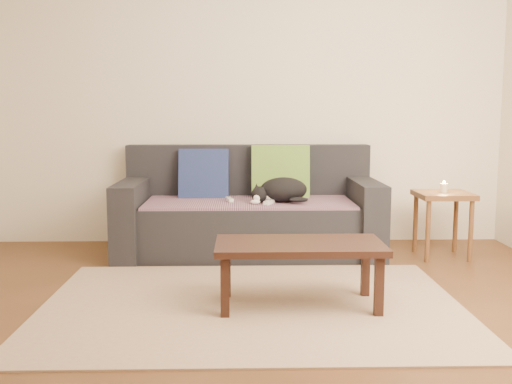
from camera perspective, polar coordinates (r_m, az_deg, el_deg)
The scene contains 13 objects.
ground at distance 3.50m, azimuth -0.36°, elevation -11.60°, with size 4.50×4.50×0.00m, color brown.
back_wall at distance 5.31m, azimuth -0.75°, elevation 9.20°, with size 4.50×0.04×2.60m, color beige.
sofa at distance 4.95m, azimuth -0.68°, elevation -2.20°, with size 2.10×0.94×0.87m.
throw_blanket at distance 4.84m, azimuth -0.67°, elevation -0.97°, with size 1.66×0.74×0.02m, color #352343.
cushion_navy at distance 5.08m, azimuth -4.99°, elevation 1.68°, with size 0.42×0.10×0.42m, color #0F2041.
cushion_green at distance 5.08m, azimuth 2.33°, elevation 1.71°, with size 0.49×0.12×0.49m, color #0D5435.
cat at distance 4.77m, azimuth 2.44°, elevation 0.17°, with size 0.50×0.39×0.20m.
wii_remote_a at distance 4.81m, azimuth -2.54°, elevation -0.73°, with size 0.15×0.04×0.03m, color white.
wii_remote_b at distance 4.67m, azimuth 1.27°, elevation -0.98°, with size 0.15×0.04×0.03m, color white.
side_table at distance 4.98m, azimuth 17.40°, elevation -1.07°, with size 0.42×0.42×0.52m.
candle at distance 4.96m, azimuth 17.46°, elevation 0.40°, with size 0.06×0.06×0.09m.
rug at distance 3.64m, azimuth -0.40°, elevation -10.73°, with size 2.50×1.80×0.01m, color tan.
coffee_table at distance 3.54m, azimuth 4.15°, elevation -5.59°, with size 0.98×0.49×0.39m.
Camera 1 is at (-0.06, -3.31, 1.15)m, focal length 42.00 mm.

